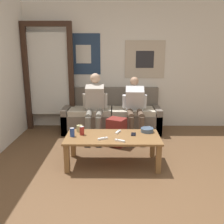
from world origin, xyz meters
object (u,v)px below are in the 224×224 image
(game_controller_near_right, at_px, (103,139))
(game_controller_far_center, at_px, (118,132))
(person_seated_adult, at_px, (95,104))
(backpack, at_px, (116,133))
(person_seated_teen, at_px, (135,106))
(couch, at_px, (112,117))
(ceramic_bowl, at_px, (147,130))
(drink_can_red, at_px, (82,131))
(game_controller_near_left, at_px, (120,141))
(cell_phone, at_px, (133,134))
(drink_can_blue, at_px, (72,132))
(pillar_candle, at_px, (80,129))
(coffee_table, at_px, (113,140))

(game_controller_near_right, relative_size, game_controller_far_center, 0.99)
(person_seated_adult, distance_m, backpack, 0.73)
(person_seated_teen, xyz_separation_m, game_controller_near_right, (-0.54, -1.34, -0.16))
(couch, bearing_deg, person_seated_teen, -38.80)
(ceramic_bowl, distance_m, drink_can_red, 0.96)
(game_controller_near_left, bearing_deg, game_controller_near_right, 161.26)
(ceramic_bowl, bearing_deg, couch, 111.66)
(game_controller_far_center, bearing_deg, cell_phone, -19.45)
(drink_can_blue, bearing_deg, drink_can_red, 29.79)
(pillar_candle, xyz_separation_m, drink_can_blue, (-0.07, -0.21, 0.01))
(coffee_table, height_order, person_seated_teen, person_seated_teen)
(game_controller_near_left, bearing_deg, couch, 94.13)
(coffee_table, relative_size, game_controller_far_center, 9.18)
(person_seated_adult, height_order, game_controller_near_right, person_seated_adult)
(drink_can_red, xyz_separation_m, cell_phone, (0.74, 0.01, -0.06))
(drink_can_blue, distance_m, game_controller_near_left, 0.70)
(couch, relative_size, game_controller_near_left, 13.48)
(couch, height_order, game_controller_far_center, couch)
(drink_can_blue, bearing_deg, pillar_candle, 70.35)
(game_controller_near_left, distance_m, cell_phone, 0.35)
(coffee_table, height_order, backpack, backpack)
(game_controller_near_right, xyz_separation_m, cell_phone, (0.44, 0.20, -0.01))
(game_controller_near_left, height_order, game_controller_far_center, same)
(backpack, distance_m, game_controller_near_left, 0.97)
(backpack, bearing_deg, cell_phone, -69.87)
(game_controller_near_left, bearing_deg, coffee_table, 114.66)
(drink_can_blue, bearing_deg, person_seated_teen, 51.24)
(person_seated_adult, relative_size, ceramic_bowl, 6.10)
(cell_phone, bearing_deg, person_seated_adult, 120.08)
(person_seated_adult, height_order, pillar_candle, person_seated_adult)
(coffee_table, xyz_separation_m, game_controller_near_right, (-0.14, -0.13, 0.08))
(drink_can_blue, bearing_deg, ceramic_bowl, 10.90)
(game_controller_near_right, bearing_deg, pillar_candle, 137.80)
(game_controller_far_center, bearing_deg, game_controller_near_left, -86.75)
(coffee_table, distance_m, game_controller_far_center, 0.18)
(couch, bearing_deg, pillar_candle, -108.86)
(drink_can_blue, xyz_separation_m, game_controller_far_center, (0.65, 0.17, -0.05))
(person_seated_adult, xyz_separation_m, drink_can_red, (-0.10, -1.12, -0.15))
(person_seated_teen, xyz_separation_m, cell_phone, (-0.11, -1.13, -0.17))
(drink_can_blue, bearing_deg, backpack, 50.06)
(backpack, height_order, drink_can_red, drink_can_red)
(pillar_candle, xyz_separation_m, game_controller_near_left, (0.59, -0.41, -0.04))
(person_seated_adult, relative_size, game_controller_near_right, 8.25)
(backpack, height_order, cell_phone, backpack)
(drink_can_blue, height_order, game_controller_near_right, drink_can_blue)
(coffee_table, height_order, person_seated_adult, person_seated_adult)
(person_seated_teen, bearing_deg, person_seated_adult, -178.15)
(person_seated_teen, distance_m, game_controller_near_right, 1.45)
(ceramic_bowl, height_order, cell_phone, ceramic_bowl)
(cell_phone, bearing_deg, couch, 102.54)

